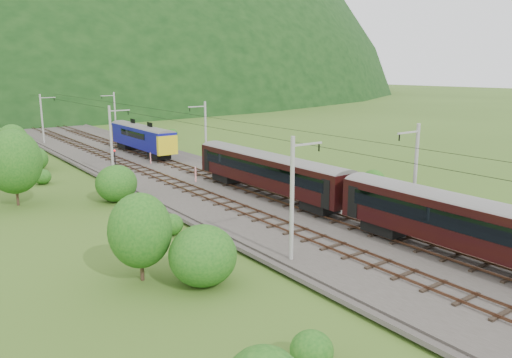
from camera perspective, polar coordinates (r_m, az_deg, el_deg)
ground at (r=36.92m, az=11.48°, el=-7.29°), size 600.00×600.00×0.00m
railbed at (r=43.87m, az=1.87°, el=-3.64°), size 14.00×220.00×0.30m
track_left at (r=42.44m, az=-0.70°, el=-3.89°), size 2.40×220.00×0.27m
track_right at (r=45.27m, az=4.27°, el=-2.87°), size 2.40×220.00×0.27m
catenary_left at (r=59.22m, az=-16.16°, el=4.39°), size 2.54×192.28×8.00m
catenary_right at (r=64.35m, az=-5.84°, el=5.43°), size 2.54×192.28×8.00m
overhead_wires at (r=42.47m, az=1.93°, el=5.40°), size 4.83×198.00×0.03m
train at (r=33.55m, az=24.13°, el=-4.17°), size 2.80×112.95×4.86m
hazard_post_near at (r=54.61m, az=-6.92°, el=0.54°), size 0.17×0.17×1.64m
hazard_post_far at (r=66.03m, az=-11.96°, el=2.34°), size 0.15×0.15×1.42m
signal at (r=65.22m, az=-15.84°, el=2.49°), size 0.23×0.23×2.12m
vegetation_left at (r=36.95m, az=-16.77°, el=-3.39°), size 12.35×144.26×7.05m
vegetation_right at (r=52.38m, az=11.37°, el=-0.21°), size 5.49×99.49×2.22m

